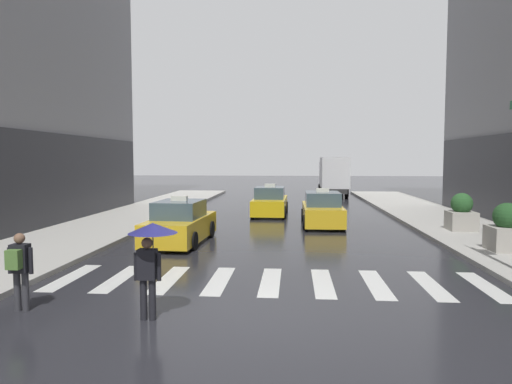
{
  "coord_description": "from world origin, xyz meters",
  "views": [
    {
      "loc": [
        0.58,
        -8.6,
        3.18
      ],
      "look_at": [
        -0.79,
        8.0,
        1.98
      ],
      "focal_mm": 31.82,
      "sensor_mm": 36.0,
      "label": 1
    }
  ],
  "objects": [
    {
      "name": "ground_plane",
      "position": [
        0.0,
        0.0,
        0.0
      ],
      "size": [
        160.0,
        160.0,
        0.0
      ],
      "primitive_type": "plane",
      "color": "#26262B"
    },
    {
      "name": "crosswalk_markings",
      "position": [
        -0.0,
        3.0,
        0.0
      ],
      "size": [
        11.3,
        2.8,
        0.01
      ],
      "color": "silver",
      "rests_on": "ground"
    },
    {
      "name": "taxi_lead",
      "position": [
        -3.71,
        8.22,
        0.72
      ],
      "size": [
        2.08,
        4.61,
        1.8
      ],
      "color": "gold",
      "rests_on": "ground"
    },
    {
      "name": "taxi_second",
      "position": [
        1.98,
        13.29,
        0.72
      ],
      "size": [
        1.96,
        4.55,
        1.8
      ],
      "color": "gold",
      "rests_on": "ground"
    },
    {
      "name": "taxi_third",
      "position": [
        -0.74,
        17.09,
        0.72
      ],
      "size": [
        2.0,
        4.57,
        1.8
      ],
      "color": "yellow",
      "rests_on": "ground"
    },
    {
      "name": "box_truck",
      "position": [
        4.0,
        30.75,
        1.85
      ],
      "size": [
        2.38,
        7.58,
        3.35
      ],
      "color": "#2D2D2D",
      "rests_on": "ground"
    },
    {
      "name": "pedestrian_with_umbrella",
      "position": [
        -2.2,
        -0.01,
        1.52
      ],
      "size": [
        0.96,
        0.96,
        1.94
      ],
      "color": "black",
      "rests_on": "ground"
    },
    {
      "name": "pedestrian_with_backpack",
      "position": [
        -5.1,
        0.26,
        0.97
      ],
      "size": [
        0.55,
        0.43,
        1.65
      ],
      "color": "#333338",
      "rests_on": "ground"
    },
    {
      "name": "planter_near_corner",
      "position": [
        7.65,
        6.94,
        0.87
      ],
      "size": [
        1.1,
        1.1,
        1.6
      ],
      "color": "#A8A399",
      "rests_on": "curb_right"
    },
    {
      "name": "planter_mid_block",
      "position": [
        7.77,
        11.35,
        0.87
      ],
      "size": [
        1.1,
        1.1,
        1.6
      ],
      "color": "#A8A399",
      "rests_on": "curb_right"
    }
  ]
}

